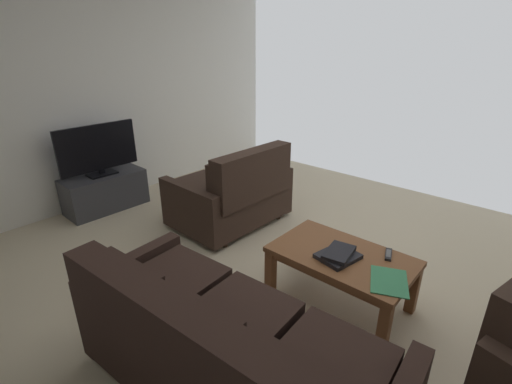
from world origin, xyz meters
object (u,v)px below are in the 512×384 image
Objects in this scene: sofa_main at (223,352)px; book_stack at (338,255)px; tv_stand at (105,192)px; tv_remote at (388,254)px; flat_tv at (98,149)px; loose_magazine at (389,281)px; coffee_table at (341,262)px; loveseat_near at (233,193)px.

sofa_main reaches higher than book_stack.
tv_remote is at bearing -170.90° from tv_stand.
flat_tv reaches higher than tv_stand.
tv_stand is (2.95, -0.87, -0.15)m from sofa_main.
flat_tv is 5.57× the size of tv_remote.
loose_magazine is at bearing -176.31° from tv_stand.
book_stack is (-3.00, -0.25, -0.29)m from flat_tv.
tv_remote reaches higher than coffee_table.
loveseat_near is 1.32× the size of flat_tv.
book_stack is 0.38m from tv_remote.
flat_tv reaches higher than book_stack.
sofa_main is at bearing 87.64° from coffee_table.
flat_tv is 3.42m from loose_magazine.
loose_magazine reaches higher than tv_stand.
flat_tv is 3.32m from tv_remote.
loveseat_near reaches higher than loose_magazine.
loveseat_near is 1.31× the size of tv_stand.
book_stack is at bearing -175.23° from tv_stand.
tv_remote is at bearing -133.91° from book_stack.
flat_tv reaches higher than loveseat_near.
tv_remote is at bearing -142.62° from coffee_table.
book_stack is 1.03× the size of loose_magazine.
loose_magazine is at bearing -176.32° from flat_tv.
flat_tv is (2.95, -0.87, 0.38)m from sofa_main.
sofa_main is at bearing -136.39° from loose_magazine.
loveseat_near is 2.02m from loose_magazine.
coffee_table is at bearing 164.86° from loveseat_near.
flat_tv is 3.03m from book_stack.
loveseat_near is 3.79× the size of book_stack.
loveseat_near is at bearing 140.99° from loose_magazine.
coffee_table is at bearing -92.36° from sofa_main.
tv_stand is (1.45, 0.74, -0.15)m from loveseat_near.
book_stack is at bearing 151.37° from loose_magazine.
book_stack is at bearing 93.15° from coffee_table.
tv_stand is 3.32m from tv_remote.
tv_remote is (-0.32, -1.39, 0.08)m from sofa_main.
sofa_main is 1.12m from book_stack.
loose_magazine is (-0.39, 0.03, -0.02)m from book_stack.
loveseat_near reaches higher than tv_stand.
sofa_main is at bearing 163.63° from flat_tv.
loveseat_near is 7.37× the size of tv_remote.
sofa_main is 3.08m from tv_stand.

